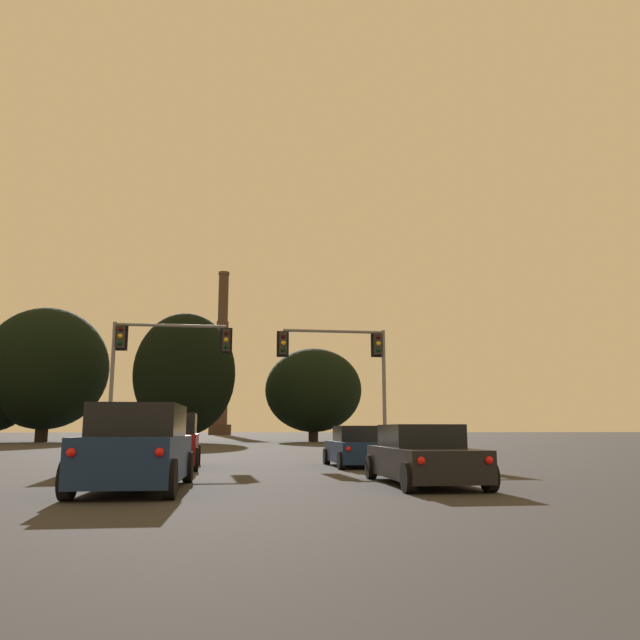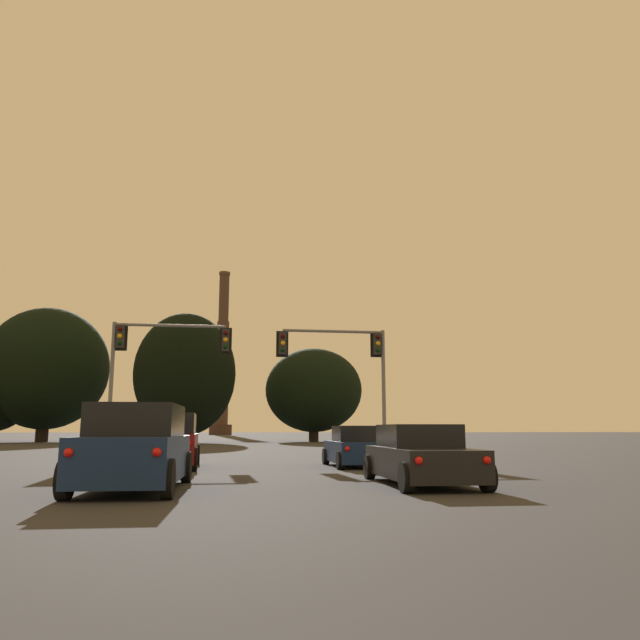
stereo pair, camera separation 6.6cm
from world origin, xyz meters
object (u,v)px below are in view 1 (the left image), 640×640
object	(u,v)px
smokestack	(221,369)
sedan_right_lane_second	(422,456)
traffic_light_overhead_left	(153,354)
suv_left_lane_front	(169,442)
hatchback_right_lane_front	(357,448)
suv_left_lane_second	(138,448)
traffic_light_overhead_right	(349,359)

from	to	relation	value
smokestack	sedan_right_lane_second	bearing A→B (deg)	-87.56
sedan_right_lane_second	traffic_light_overhead_left	world-z (taller)	traffic_light_overhead_left
sedan_right_lane_second	suv_left_lane_front	size ratio (longest dim) A/B	0.96
suv_left_lane_front	sedan_right_lane_second	bearing A→B (deg)	-50.07
hatchback_right_lane_front	smokestack	distance (m)	135.48
suv_left_lane_second	traffic_light_overhead_left	world-z (taller)	traffic_light_overhead_left
suv_left_lane_second	traffic_light_overhead_right	xyz separation A→B (m)	(7.67, 14.73, 3.74)
hatchback_right_lane_front	traffic_light_overhead_left	world-z (taller)	traffic_light_overhead_left
suv_left_lane_second	hatchback_right_lane_front	world-z (taller)	suv_left_lane_second
suv_left_lane_second	traffic_light_overhead_left	distance (m)	15.31
sedan_right_lane_second	suv_left_lane_front	world-z (taller)	suv_left_lane_front
suv_left_lane_front	smokestack	size ratio (longest dim) A/B	0.12
traffic_light_overhead_right	suv_left_lane_front	bearing A→B (deg)	-138.85
sedan_right_lane_second	traffic_light_overhead_right	xyz separation A→B (m)	(1.05, 14.32, 3.97)
sedan_right_lane_second	hatchback_right_lane_front	bearing A→B (deg)	91.70
traffic_light_overhead_left	smokestack	bearing A→B (deg)	89.09
traffic_light_overhead_left	traffic_light_overhead_right	distance (m)	9.13
sedan_right_lane_second	traffic_light_overhead_left	xyz separation A→B (m)	(-8.09, 14.34, 4.05)
suv_left_lane_second	hatchback_right_lane_front	distance (m)	10.20
sedan_right_lane_second	suv_left_lane_front	distance (m)	10.10
suv_left_lane_second	traffic_light_overhead_right	bearing A→B (deg)	64.19
suv_left_lane_second	hatchback_right_lane_front	bearing A→B (deg)	51.60
sedan_right_lane_second	traffic_light_overhead_right	size ratio (longest dim) A/B	0.78
suv_left_lane_front	smokestack	world-z (taller)	smokestack
sedan_right_lane_second	smokestack	bearing A→B (deg)	93.77
suv_left_lane_second	smokestack	bearing A→B (deg)	91.46
traffic_light_overhead_left	smokestack	distance (m)	128.04
suv_left_lane_second	suv_left_lane_front	world-z (taller)	same
suv_left_lane_front	smokestack	xyz separation A→B (m)	(0.58, 134.25, 15.21)
suv_left_lane_second	sedan_right_lane_second	size ratio (longest dim) A/B	1.04
traffic_light_overhead_right	smokestack	distance (m)	128.25
hatchback_right_lane_front	sedan_right_lane_second	distance (m)	7.40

